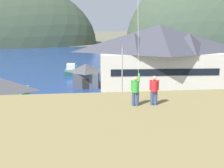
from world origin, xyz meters
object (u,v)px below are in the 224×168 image
Objects in this scene: wharf_dock at (88,72)px; person_kite_flyer at (136,90)px; moored_boat_wharfside at (71,70)px; person_companion at (154,90)px; storage_shed_waterside at (86,75)px; parked_car_front_row_silver at (41,131)px; parked_car_front_row_end at (136,129)px; parked_car_mid_row_center at (187,129)px; parked_car_corner_spot at (135,109)px; harbor_lodge at (159,54)px; parked_car_back_row_right at (81,109)px; parking_light_pole at (122,73)px.

wharf_dock is 6.51× the size of person_kite_flyer.
person_companion reaches higher than moored_boat_wharfside.
storage_shed_waterside reaches higher than moored_boat_wharfside.
parked_car_front_row_silver is 0.97× the size of parked_car_front_row_end.
wharf_dock is 2.86× the size of parked_car_mid_row_center.
parked_car_corner_spot is at bearing 80.20° from parked_car_front_row_end.
parked_car_mid_row_center is (-3.36, -22.55, -4.70)m from harbor_lodge.
parked_car_front_row_end is (-4.96, 0.48, 0.00)m from parked_car_mid_row_center.
wharf_dock is (0.38, 11.90, -1.78)m from storage_shed_waterside.
storage_shed_waterside is at bearing 94.55° from person_kite_flyer.
storage_shed_waterside is 23.03m from parked_car_front_row_end.
person_companion is (3.26, -43.73, 7.02)m from wharf_dock.
person_kite_flyer is at bearing -85.45° from storage_shed_waterside.
harbor_lodge is 1.85× the size of wharf_dock.
storage_shed_waterside is 1.20× the size of parked_car_mid_row_center.
wharf_dock is at bearing 135.04° from harbor_lodge.
parked_car_back_row_right is (-0.89, -15.71, -1.06)m from storage_shed_waterside.
storage_shed_waterside is 0.63× the size of moored_boat_wharfside.
moored_boat_wharfside is 1.84× the size of parked_car_front_row_end.
parked_car_front_row_silver is at bearing -120.12° from parked_car_back_row_right.
parked_car_front_row_end is at bearing 84.80° from person_companion.
storage_shed_waterside is 1.20× the size of parked_car_back_row_right.
person_kite_flyer is at bearing -53.55° from parked_car_front_row_silver.
harbor_lodge reaches higher than parking_light_pole.
person_companion is at bearing -85.73° from wharf_dock.
parked_car_back_row_right is (2.37, -29.03, 0.34)m from moored_boat_wharfside.
wharf_dock is at bearing -21.39° from moored_boat_wharfside.
moored_boat_wharfside is (-3.26, 13.33, -1.41)m from storage_shed_waterside.
parked_car_corner_spot is (10.15, 5.59, 0.00)m from parked_car_front_row_silver.
storage_shed_waterside reaches higher than parked_car_front_row_silver.
moored_boat_wharfside is 38.53m from parked_car_mid_row_center.
parked_car_corner_spot is at bearing -7.64° from parked_car_back_row_right.
parked_car_mid_row_center is 4.98m from parked_car_front_row_end.
parking_light_pole is at bearing -69.29° from storage_shed_waterside.
parked_car_front_row_silver is 0.97× the size of parked_car_corner_spot.
harbor_lodge is 23.28m from parked_car_mid_row_center.
parking_light_pole is at bearing -125.20° from harbor_lodge.
parking_light_pole is (-0.93, 4.42, 3.58)m from parked_car_corner_spot.
person_kite_flyer reaches higher than parked_car_front_row_end.
moored_boat_wharfside is 26.94m from parking_light_pole.
storage_shed_waterside is 24.93m from parked_car_mid_row_center.
parked_car_back_row_right and parked_car_mid_row_center have the same top height.
harbor_lodge is at bearing 73.70° from person_companion.
person_companion reaches higher than wharf_dock.
parked_car_back_row_right is (-1.27, -27.61, 0.71)m from wharf_dock.
person_companion is at bearing -49.46° from parked_car_front_row_silver.
wharf_dock is 1.51× the size of parking_light_pole.
moored_boat_wharfside is 46.16m from person_companion.
parked_car_corner_spot is at bearing 78.95° from person_kite_flyer.
storage_shed_waterside is 1.16× the size of parked_car_front_row_end.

